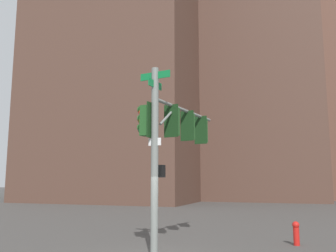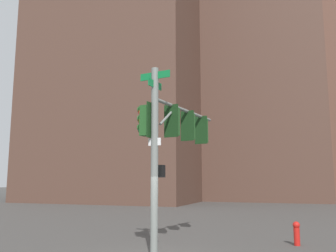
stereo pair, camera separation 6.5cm
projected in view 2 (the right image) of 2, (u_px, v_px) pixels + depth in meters
name	position (u px, v px, depth m)	size (l,w,h in m)	color
signal_pole_assembly	(173.00, 134.00, 12.87)	(5.11, 1.45, 6.06)	slate
fire_hydrant	(297.00, 232.00, 13.45)	(0.34, 0.26, 0.87)	red
building_brick_nearside	(136.00, 35.00, 50.95)	(24.04, 19.78, 45.32)	#4C3328
building_brick_midblock	(260.00, 68.00, 53.57)	(23.70, 16.11, 37.91)	#4C3328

